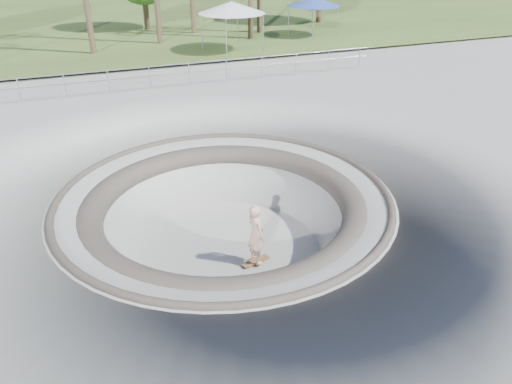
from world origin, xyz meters
TOP-DOWN VIEW (x-y plane):
  - ground at (0.00, 0.00)m, footprint 180.00×180.00m
  - skate_bowl at (0.00, 0.00)m, footprint 14.00×14.00m
  - grass_strip at (0.00, 34.00)m, footprint 180.00×36.00m
  - distant_hills at (3.78, 57.17)m, footprint 103.20×45.00m
  - safety_railing at (0.00, 12.00)m, footprint 25.00×0.06m
  - skateboard at (0.63, -1.10)m, footprint 0.95×0.47m
  - skater at (0.63, -1.10)m, footprint 0.59×0.78m
  - canopy_white at (6.35, 18.00)m, footprint 5.63×5.63m
  - canopy_blue at (13.37, 20.66)m, footprint 4.99×4.99m

SIDE VIEW (x-z plane):
  - distant_hills at x=3.78m, z-range -21.32..7.28m
  - skate_bowl at x=0.00m, z-range -3.88..0.22m
  - skateboard at x=0.63m, z-range -1.87..-1.78m
  - skater at x=0.63m, z-range -1.80..0.13m
  - ground at x=0.00m, z-range 0.00..0.00m
  - grass_strip at x=0.00m, z-range 0.16..0.28m
  - safety_railing at x=0.00m, z-range 0.18..1.20m
  - canopy_blue at x=13.37m, z-range 1.28..3.93m
  - canopy_white at x=6.35m, z-range 1.39..4.35m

